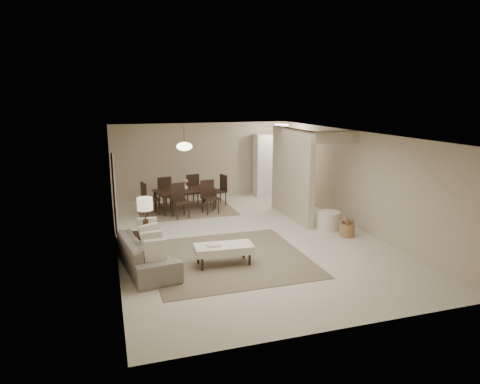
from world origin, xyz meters
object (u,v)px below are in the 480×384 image
object	(u,v)px
side_table	(147,246)
round_pouf	(328,220)
wicker_basket	(347,230)
dining_table	(186,200)
pantry_cabinet	(271,165)
sofa	(147,253)
ottoman_bench	(224,249)

from	to	relation	value
side_table	round_pouf	world-z (taller)	side_table
wicker_basket	dining_table	bearing A→B (deg)	132.05
round_pouf	dining_table	world-z (taller)	dining_table
pantry_cabinet	round_pouf	size ratio (longest dim) A/B	3.53
sofa	round_pouf	world-z (taller)	sofa
pantry_cabinet	round_pouf	xyz separation A→B (m)	(-0.10, -4.25, -0.82)
ottoman_bench	wicker_basket	distance (m)	3.46
ottoman_bench	dining_table	world-z (taller)	dining_table
pantry_cabinet	side_table	xyz separation A→B (m)	(-4.75, -4.97, -0.77)
side_table	pantry_cabinet	bearing A→B (deg)	46.32
ottoman_bench	side_table	size ratio (longest dim) A/B	2.13
pantry_cabinet	round_pouf	distance (m)	4.33
ottoman_bench	wicker_basket	xyz separation A→B (m)	(3.35, 0.84, -0.18)
side_table	round_pouf	distance (m)	4.71
ottoman_bench	wicker_basket	size ratio (longest dim) A/B	3.34
ottoman_bench	side_table	bearing A→B (deg)	156.22
wicker_basket	dining_table	size ratio (longest dim) A/B	0.20
sofa	wicker_basket	distance (m)	4.89
pantry_cabinet	wicker_basket	size ratio (longest dim) A/B	5.82
pantry_cabinet	ottoman_bench	xyz separation A→B (m)	(-3.30, -5.75, -0.71)
wicker_basket	dining_table	distance (m)	4.92
side_table	sofa	bearing A→B (deg)	-96.02
pantry_cabinet	dining_table	distance (m)	3.55
side_table	round_pouf	bearing A→B (deg)	8.85
sofa	ottoman_bench	size ratio (longest dim) A/B	1.77
ottoman_bench	wicker_basket	world-z (taller)	ottoman_bench
pantry_cabinet	ottoman_bench	world-z (taller)	pantry_cabinet
dining_table	sofa	bearing A→B (deg)	-122.70
ottoman_bench	round_pouf	world-z (taller)	round_pouf
sofa	ottoman_bench	distance (m)	1.53
round_pouf	wicker_basket	bearing A→B (deg)	-76.70
side_table	wicker_basket	distance (m)	4.81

